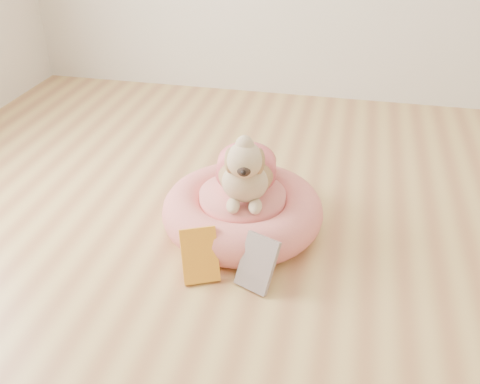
% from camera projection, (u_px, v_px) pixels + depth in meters
% --- Properties ---
extents(floor, '(4.50, 4.50, 0.00)m').
position_uv_depth(floor, '(244.00, 326.00, 1.88)').
color(floor, '#B47B4B').
rests_on(floor, ground).
extents(pet_bed, '(0.70, 0.70, 0.18)m').
position_uv_depth(pet_bed, '(242.00, 211.00, 2.34)').
color(pet_bed, '#D1526A').
rests_on(pet_bed, floor).
extents(dog, '(0.38, 0.49, 0.33)m').
position_uv_depth(dog, '(246.00, 158.00, 2.21)').
color(dog, brown).
rests_on(dog, pet_bed).
extents(book_yellow, '(0.18, 0.17, 0.20)m').
position_uv_depth(book_yellow, '(200.00, 255.00, 2.05)').
color(book_yellow, yellow).
rests_on(book_yellow, floor).
extents(book_white, '(0.17, 0.16, 0.20)m').
position_uv_depth(book_white, '(257.00, 263.00, 2.01)').
color(book_white, white).
rests_on(book_white, floor).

